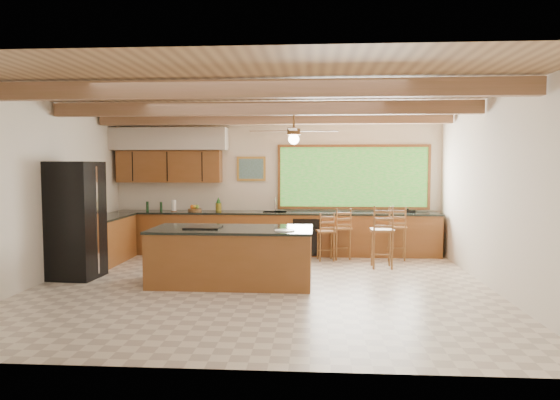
{
  "coord_description": "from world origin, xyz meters",
  "views": [
    {
      "loc": [
        0.83,
        -7.78,
        1.92
      ],
      "look_at": [
        0.25,
        0.8,
        1.33
      ],
      "focal_mm": 32.0,
      "sensor_mm": 36.0,
      "label": 1
    }
  ],
  "objects": [
    {
      "name": "ground",
      "position": [
        0.0,
        0.0,
        0.0
      ],
      "size": [
        7.2,
        7.2,
        0.0
      ],
      "primitive_type": "plane",
      "color": "beige",
      "rests_on": "ground"
    },
    {
      "name": "room_shell",
      "position": [
        -0.17,
        0.65,
        2.21
      ],
      "size": [
        7.27,
        6.54,
        3.02
      ],
      "color": "silver",
      "rests_on": "ground"
    },
    {
      "name": "counter_run",
      "position": [
        -0.82,
        2.52,
        0.46
      ],
      "size": [
        7.12,
        3.1,
        1.23
      ],
      "color": "brown",
      "rests_on": "ground"
    },
    {
      "name": "island",
      "position": [
        -0.49,
        0.18,
        0.46
      ],
      "size": [
        2.62,
        1.24,
        0.93
      ],
      "rotation": [
        0.0,
        0.0,
        -0.01
      ],
      "color": "brown",
      "rests_on": "ground"
    },
    {
      "name": "refrigerator",
      "position": [
        -3.22,
        0.4,
        0.99
      ],
      "size": [
        0.82,
        0.8,
        1.99
      ],
      "rotation": [
        0.0,
        0.0,
        -0.07
      ],
      "color": "black",
      "rests_on": "ground"
    },
    {
      "name": "bar_stool_a",
      "position": [
        1.08,
        2.22,
        0.58
      ],
      "size": [
        0.41,
        0.41,
        0.99
      ],
      "rotation": [
        0.0,
        0.0,
        0.16
      ],
      "color": "brown",
      "rests_on": "ground"
    },
    {
      "name": "bar_stool_b",
      "position": [
        1.38,
        2.39,
        0.62
      ],
      "size": [
        0.49,
        0.49,
        1.05
      ],
      "rotation": [
        0.0,
        0.0,
        0.35
      ],
      "color": "brown",
      "rests_on": "ground"
    },
    {
      "name": "bar_stool_c",
      "position": [
        2.12,
        1.54,
        0.7
      ],
      "size": [
        0.43,
        0.43,
        1.18
      ],
      "rotation": [
        0.0,
        0.0,
        -0.01
      ],
      "color": "brown",
      "rests_on": "ground"
    },
    {
      "name": "bar_stool_d",
      "position": [
        2.52,
        2.39,
        0.65
      ],
      "size": [
        0.41,
        0.41,
        1.11
      ],
      "rotation": [
        0.0,
        0.0,
        -0.04
      ],
      "color": "brown",
      "rests_on": "ground"
    }
  ]
}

